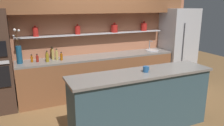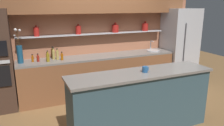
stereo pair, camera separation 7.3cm
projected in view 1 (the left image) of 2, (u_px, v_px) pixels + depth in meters
ground_plane at (126, 115)px, 4.22m from camera, size 12.00×12.00×0.00m
back_wall_unit at (97, 27)px, 5.18m from camera, size 5.20×0.44×2.60m
back_counter_unit at (100, 75)px, 5.18m from camera, size 3.65×0.62×0.92m
island_counter at (141, 101)px, 3.62m from camera, size 2.42×0.61×1.02m
refrigerator at (178, 46)px, 5.89m from camera, size 0.81×0.73×1.98m
flower_vase at (19, 53)px, 4.34m from camera, size 0.15×0.12×0.71m
sink_fixture at (152, 50)px, 5.64m from camera, size 0.33×0.33×0.25m
bottle_spirit_0 at (52, 54)px, 4.76m from camera, size 0.07×0.07×0.27m
bottle_spirit_1 at (53, 55)px, 4.70m from camera, size 0.06×0.06×0.25m
bottle_oil_2 at (47, 58)px, 4.49m from camera, size 0.07×0.07×0.23m
bottle_sauce_3 at (32, 59)px, 4.48m from camera, size 0.05×0.05×0.16m
bottle_sauce_4 at (37, 59)px, 4.50m from camera, size 0.06×0.06×0.17m
bottle_spirit_5 at (57, 55)px, 4.67m from camera, size 0.06×0.06×0.24m
bottle_sauce_6 at (61, 57)px, 4.63m from camera, size 0.05×0.05×0.18m
bottle_sauce_7 at (47, 57)px, 4.63m from camera, size 0.05×0.05×0.18m
coffee_mug at (146, 69)px, 3.48m from camera, size 0.11×0.09×0.09m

